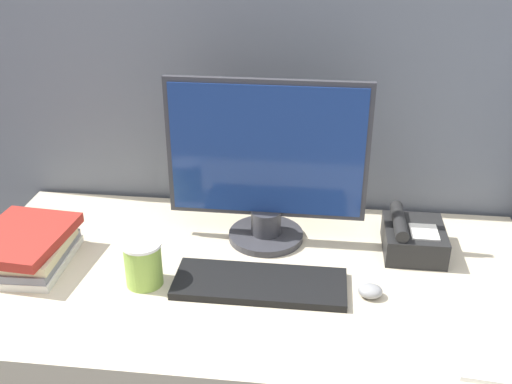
% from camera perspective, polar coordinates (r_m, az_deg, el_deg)
% --- Properties ---
extents(cubicle_panel_rear, '(1.94, 0.04, 1.51)m').
position_cam_1_polar(cubicle_panel_rear, '(1.98, 0.99, 0.07)').
color(cubicle_panel_rear, slate).
rests_on(cubicle_panel_rear, ground_plane).
extents(desk, '(1.54, 0.80, 0.73)m').
position_cam_1_polar(desk, '(1.84, -0.56, -17.07)').
color(desk, beige).
rests_on(desk, ground_plane).
extents(monitor, '(0.56, 0.22, 0.48)m').
position_cam_1_polar(monitor, '(1.66, 1.01, 2.18)').
color(monitor, '#333338').
rests_on(monitor, desk).
extents(keyboard, '(0.44, 0.17, 0.02)m').
position_cam_1_polar(keyboard, '(1.55, 0.37, -8.73)').
color(keyboard, black).
rests_on(keyboard, desk).
extents(mouse, '(0.06, 0.05, 0.03)m').
position_cam_1_polar(mouse, '(1.54, 10.83, -9.25)').
color(mouse, gray).
rests_on(mouse, desk).
extents(coffee_cup, '(0.10, 0.10, 0.12)m').
position_cam_1_polar(coffee_cup, '(1.57, -10.69, -6.67)').
color(coffee_cup, '#8CB247').
rests_on(coffee_cup, desk).
extents(book_stack, '(0.24, 0.29, 0.10)m').
position_cam_1_polar(book_stack, '(1.74, -21.15, -5.07)').
color(book_stack, silver).
rests_on(book_stack, desk).
extents(desk_telephone, '(0.17, 0.19, 0.11)m').
position_cam_1_polar(desk_telephone, '(1.74, 14.68, -4.25)').
color(desk_telephone, black).
rests_on(desk_telephone, desk).
extents(paper_pile, '(0.24, 0.24, 0.01)m').
position_cam_1_polar(paper_pile, '(1.47, 22.76, -13.78)').
color(paper_pile, white).
rests_on(paper_pile, desk).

